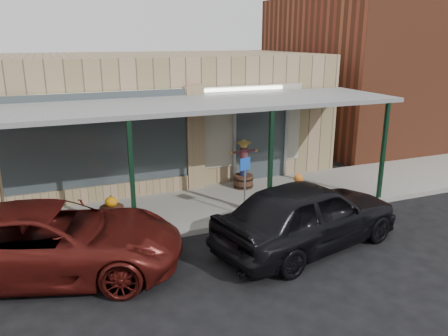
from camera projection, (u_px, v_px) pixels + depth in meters
name	position (u px, v px, depth m)	size (l,w,h in m)	color
ground	(240.00, 270.00, 9.28)	(120.00, 120.00, 0.00)	black
sidewalk	(189.00, 208.00, 12.46)	(40.00, 3.20, 0.15)	gray
storefront	(150.00, 114.00, 15.94)	(12.00, 6.25, 4.20)	tan
awning	(187.00, 106.00, 11.59)	(12.00, 3.00, 3.04)	slate
block_buildings_near	(193.00, 64.00, 17.10)	(61.00, 8.00, 8.00)	brown
barrel_scarecrow	(243.00, 171.00, 13.83)	(0.97, 0.68, 1.59)	#523321
barrel_pumpkin	(112.00, 212.00, 11.32)	(0.70, 0.70, 0.73)	#523321
handicap_sign	(245.00, 179.00, 11.50)	(0.33, 0.11, 1.60)	gray
parked_sedan	(308.00, 214.00, 10.13)	(5.09, 2.97, 1.63)	black
car_maroon	(52.00, 241.00, 8.97)	(2.47, 5.36, 1.49)	#531410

